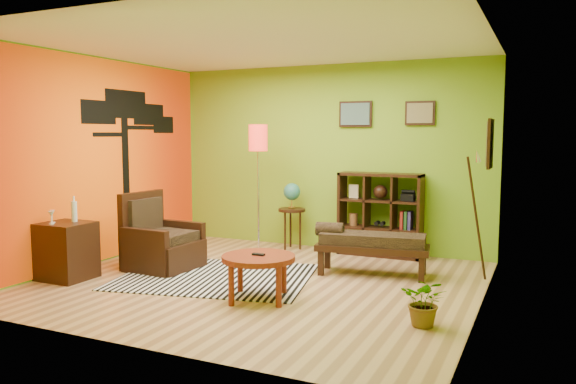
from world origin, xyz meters
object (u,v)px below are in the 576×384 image
at_px(floor_lamp, 258,149).
at_px(bench, 369,242).
at_px(coffee_table, 258,261).
at_px(armchair, 160,245).
at_px(cube_shelf, 381,215).
at_px(side_cabinet, 66,250).
at_px(globe_table, 292,199).
at_px(potted_plant, 425,307).

relative_size(floor_lamp, bench, 1.31).
height_order(coffee_table, armchair, armchair).
distance_m(cube_shelf, bench, 1.17).
bearing_deg(side_cabinet, globe_table, 57.85).
height_order(armchair, potted_plant, armchair).
distance_m(armchair, side_cabinet, 1.15).
relative_size(armchair, side_cabinet, 0.99).
xyz_separation_m(bench, potted_plant, (1.02, -1.61, -0.23)).
bearing_deg(cube_shelf, potted_plant, -66.73).
bearing_deg(cube_shelf, coffee_table, -102.58).
bearing_deg(armchair, potted_plant, -12.51).
relative_size(coffee_table, armchair, 0.78).
distance_m(coffee_table, armchair, 1.96).
height_order(floor_lamp, globe_table, floor_lamp).
bearing_deg(floor_lamp, coffee_table, -62.21).
bearing_deg(bench, globe_table, 145.83).
xyz_separation_m(armchair, globe_table, (1.06, 1.86, 0.46)).
height_order(coffee_table, floor_lamp, floor_lamp).
relative_size(coffee_table, bench, 0.54).
bearing_deg(side_cabinet, floor_lamp, 59.04).
bearing_deg(potted_plant, coffee_table, 176.83).
height_order(armchair, side_cabinet, side_cabinet).
bearing_deg(potted_plant, armchair, 167.49).
bearing_deg(bench, floor_lamp, 162.22).
distance_m(globe_table, potted_plant, 3.73).
distance_m(side_cabinet, potted_plant, 4.31).
relative_size(armchair, floor_lamp, 0.53).
bearing_deg(floor_lamp, globe_table, 52.04).
bearing_deg(cube_shelf, armchair, -141.09).
relative_size(globe_table, potted_plant, 2.19).
xyz_separation_m(armchair, cube_shelf, (2.42, 1.96, 0.30)).
xyz_separation_m(armchair, side_cabinet, (-0.69, -0.92, 0.05)).
xyz_separation_m(globe_table, potted_plant, (2.55, -2.66, -0.59)).
distance_m(floor_lamp, globe_table, 0.95).
height_order(coffee_table, side_cabinet, side_cabinet).
xyz_separation_m(armchair, floor_lamp, (0.72, 1.42, 1.23)).
height_order(coffee_table, bench, bench).
xyz_separation_m(globe_table, bench, (1.54, -1.04, -0.36)).
bearing_deg(armchair, cube_shelf, 38.91).
height_order(floor_lamp, bench, floor_lamp).
bearing_deg(potted_plant, cube_shelf, 113.27).
distance_m(armchair, bench, 2.72).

